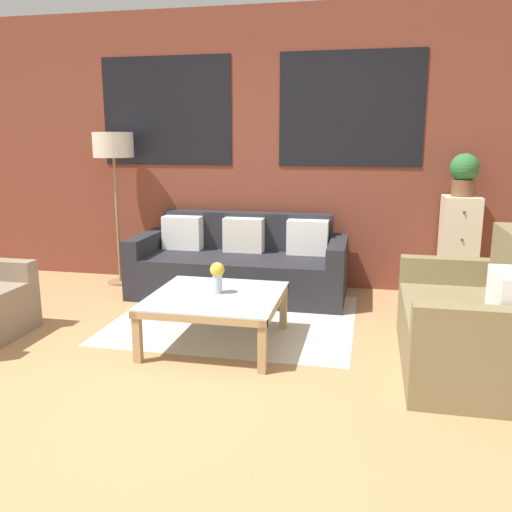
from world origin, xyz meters
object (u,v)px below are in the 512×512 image
Objects in this scene: drawer_cabinet at (458,249)px; potted_plant at (464,173)px; settee_vintage at (473,325)px; coffee_table at (216,301)px; floor_lamp at (114,152)px; flower_vase at (217,275)px; couch_dark at (240,266)px.

drawer_cabinet is 0.71m from potted_plant.
coffee_table is (-1.80, 0.07, 0.02)m from settee_vintage.
settee_vintage is 3.82m from floor_lamp.
floor_lamp is 6.72× the size of flower_vase.
drawer_cabinet is 2.47m from flower_vase.
flower_vase is (0.14, -1.32, 0.25)m from couch_dark.
floor_lamp is 2.27m from flower_vase.
settee_vintage reaches higher than couch_dark.
drawer_cabinet is (0.12, 1.66, 0.19)m from settee_vintage.
floor_lamp reaches higher than settee_vintage.
floor_lamp is at bearing 174.18° from couch_dark.
flower_vase is (-1.80, 0.11, 0.22)m from settee_vintage.
potted_plant is at bearing 1.45° from floor_lamp.
floor_lamp is at bearing -178.55° from drawer_cabinet.
drawer_cabinet is at bearing 39.49° from coffee_table.
couch_dark is at bearing 95.96° from coffee_table.
potted_plant is at bearing 38.82° from flower_vase.
floor_lamp is (-1.51, 1.50, 1.05)m from coffee_table.
drawer_cabinet is at bearing 38.81° from flower_vase.
coffee_table is 0.96× the size of drawer_cabinet.
floor_lamp is 3.44m from potted_plant.
floor_lamp is at bearing 135.14° from coffee_table.
potted_plant is (1.92, 1.59, 0.88)m from coffee_table.
potted_plant is at bearing 85.71° from settee_vintage.
settee_vintage is 1.81m from flower_vase.
floor_lamp reaches higher than coffee_table.
coffee_table is 0.60× the size of floor_lamp.
potted_plant is at bearing 39.49° from coffee_table.
flower_vase is at bearing -141.19° from drawer_cabinet.
couch_dark is 2.17× the size of coffee_table.
settee_vintage is 1.42× the size of drawer_cabinet.
drawer_cabinet is 4.23× the size of flower_vase.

